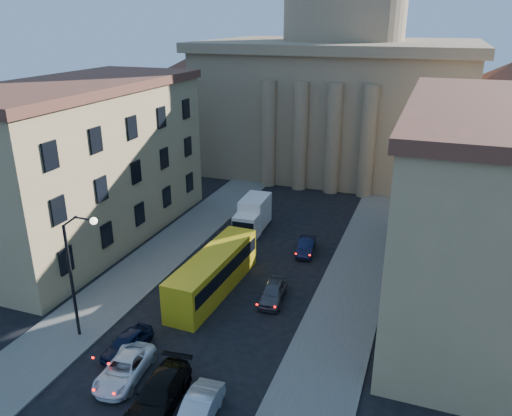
{
  "coord_description": "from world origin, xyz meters",
  "views": [
    {
      "loc": [
        13.12,
        -14.31,
        19.81
      ],
      "look_at": [
        1.66,
        17.23,
        7.0
      ],
      "focal_mm": 35.0,
      "sensor_mm": 36.0,
      "label": 1
    }
  ],
  "objects": [
    {
      "name": "box_truck",
      "position": [
        -2.83,
        28.58,
        1.51
      ],
      "size": [
        2.51,
        5.9,
        3.19
      ],
      "rotation": [
        0.0,
        0.0,
        0.04
      ],
      "color": "white",
      "rests_on": "ground"
    },
    {
      "name": "car_right_distant",
      "position": [
        3.5,
        25.35,
        0.65
      ],
      "size": [
        1.84,
        4.07,
        1.3
      ],
      "primitive_type": "imported",
      "rotation": [
        0.0,
        0.0,
        0.12
      ],
      "color": "black",
      "rests_on": "ground"
    },
    {
      "name": "building_left",
      "position": [
        -17.0,
        22.0,
        7.42
      ],
      "size": [
        11.6,
        26.6,
        14.7
      ],
      "color": "tan",
      "rests_on": "ground"
    },
    {
      "name": "car_right_mid",
      "position": [
        0.8,
        4.21,
        0.78
      ],
      "size": [
        2.66,
        5.58,
        1.57
      ],
      "primitive_type": "imported",
      "rotation": [
        0.0,
        0.0,
        0.09
      ],
      "color": "black",
      "rests_on": "ground"
    },
    {
      "name": "car_left_near",
      "position": [
        -3.5,
        7.63,
        0.66
      ],
      "size": [
        1.98,
        4.05,
        1.33
      ],
      "primitive_type": "imported",
      "rotation": [
        0.0,
        0.0,
        -0.11
      ],
      "color": "black",
      "rests_on": "ground"
    },
    {
      "name": "car_right_near",
      "position": [
        3.33,
        3.82,
        0.73
      ],
      "size": [
        1.85,
        4.5,
        1.45
      ],
      "primitive_type": "imported",
      "rotation": [
        0.0,
        0.0,
        0.07
      ],
      "color": "#A9ADB1",
      "rests_on": "ground"
    },
    {
      "name": "car_left_mid",
      "position": [
        -2.26,
        5.47,
        0.66
      ],
      "size": [
        2.71,
        4.97,
        1.32
      ],
      "primitive_type": "imported",
      "rotation": [
        0.0,
        0.0,
        0.11
      ],
      "color": "white",
      "rests_on": "ground"
    },
    {
      "name": "church",
      "position": [
        0.0,
        55.47,
        11.88
      ],
      "size": [
        68.02,
        28.76,
        36.6
      ],
      "color": "#866F52",
      "rests_on": "ground"
    },
    {
      "name": "sidewalk_right",
      "position": [
        8.5,
        18.0,
        0.07
      ],
      "size": [
        5.0,
        60.0,
        0.15
      ],
      "primitive_type": "cube",
      "color": "#5C5954",
      "rests_on": "ground"
    },
    {
      "name": "building_right",
      "position": [
        17.0,
        22.0,
        7.42
      ],
      "size": [
        11.6,
        26.6,
        14.7
      ],
      "color": "tan",
      "rests_on": "ground"
    },
    {
      "name": "sidewalk_left",
      "position": [
        -8.5,
        18.0,
        0.07
      ],
      "size": [
        5.0,
        60.0,
        0.15
      ],
      "primitive_type": "cube",
      "color": "#5C5954",
      "rests_on": "ground"
    },
    {
      "name": "city_bus",
      "position": [
        -1.5,
        16.43,
        1.67
      ],
      "size": [
        2.97,
        11.15,
        3.12
      ],
      "rotation": [
        0.0,
        0.0,
        -0.04
      ],
      "color": "gold",
      "rests_on": "ground"
    },
    {
      "name": "street_lamp",
      "position": [
        -6.97,
        8.0,
        5.29
      ],
      "size": [
        2.62,
        0.44,
        8.83
      ],
      "color": "black",
      "rests_on": "ground"
    },
    {
      "name": "car_right_far",
      "position": [
        3.21,
        16.66,
        0.7
      ],
      "size": [
        2.11,
        4.26,
        1.4
      ],
      "primitive_type": "imported",
      "rotation": [
        0.0,
        0.0,
        0.11
      ],
      "color": "#49494E",
      "rests_on": "ground"
    }
  ]
}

